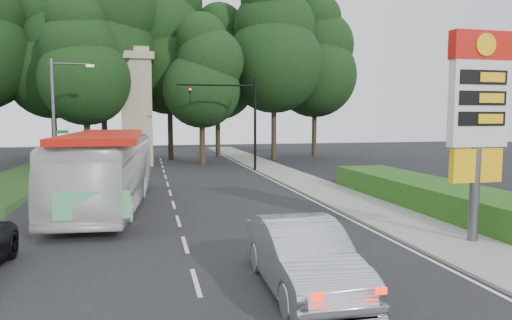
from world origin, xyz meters
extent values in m
plane|color=black|center=(0.00, 0.00, 0.00)|extent=(120.00, 120.00, 0.00)
cube|color=black|center=(0.00, 12.00, 0.01)|extent=(14.00, 80.00, 0.02)
cube|color=gray|center=(8.50, 12.00, 0.06)|extent=(3.00, 80.00, 0.12)
cube|color=#193814|center=(-9.50, 18.00, 0.01)|extent=(5.00, 50.00, 0.02)
cube|color=#254D14|center=(11.50, 8.00, 0.60)|extent=(3.00, 14.00, 1.20)
cylinder|color=#59595E|center=(9.20, 2.00, 1.60)|extent=(0.32, 0.32, 3.20)
cube|color=#FDB80D|center=(9.20, 2.00, 2.60)|extent=(1.80, 0.25, 1.10)
cube|color=silver|center=(9.20, 2.00, 4.60)|extent=(2.00, 0.35, 2.80)
cube|color=red|center=(9.20, 2.00, 6.40)|extent=(2.10, 0.40, 0.90)
cylinder|color=#FDB80D|center=(9.20, 1.78, 6.40)|extent=(0.70, 0.05, 0.70)
cube|color=black|center=(9.20, 1.81, 5.40)|extent=(1.70, 0.04, 0.45)
cube|color=black|center=(9.20, 1.81, 4.75)|extent=(1.70, 0.04, 0.45)
cube|color=black|center=(9.20, 1.81, 4.10)|extent=(1.70, 0.04, 0.45)
cylinder|color=black|center=(7.00, 24.00, 3.60)|extent=(0.20, 0.20, 7.20)
cylinder|color=black|center=(4.00, 24.00, 6.60)|extent=(6.00, 0.14, 0.14)
imported|color=black|center=(2.00, 24.00, 6.35)|extent=(0.18, 0.22, 1.10)
sphere|color=#FF0C05|center=(2.00, 23.85, 6.25)|extent=(0.18, 0.18, 0.18)
cylinder|color=#59595E|center=(-7.20, 22.00, 4.00)|extent=(0.20, 0.20, 8.00)
cylinder|color=#59595E|center=(-6.00, 22.00, 7.70)|extent=(2.40, 0.12, 0.12)
cube|color=#FFE599|center=(-4.80, 22.00, 7.60)|extent=(0.50, 0.22, 0.14)
cube|color=#0C591E|center=(-6.75, 22.00, 3.20)|extent=(0.85, 0.04, 0.22)
cube|color=#0C591E|center=(-7.20, 22.45, 2.90)|extent=(0.04, 0.85, 0.22)
cube|color=gray|center=(-2.00, 30.00, 4.50)|extent=(2.50, 2.50, 9.00)
cube|color=gray|center=(-2.00, 30.00, 9.30)|extent=(3.00, 3.00, 0.60)
cube|color=gray|center=(-2.00, 30.00, 9.80)|extent=(2.20, 2.20, 0.50)
cylinder|color=#2D2116|center=(-10.00, 37.00, 2.70)|extent=(0.50, 0.50, 5.40)
sphere|color=black|center=(-10.00, 37.00, 8.25)|extent=(8.40, 8.40, 8.40)
sphere|color=black|center=(-10.00, 37.00, 11.25)|extent=(7.20, 7.20, 7.20)
sphere|color=black|center=(-10.00, 37.00, 13.80)|extent=(5.40, 5.40, 5.40)
cylinder|color=#2D2116|center=(-5.00, 33.00, 3.24)|extent=(0.50, 0.50, 6.48)
sphere|color=black|center=(-5.00, 33.00, 9.90)|extent=(10.08, 10.08, 10.08)
sphere|color=black|center=(-5.00, 33.00, 13.50)|extent=(8.64, 8.64, 8.64)
cylinder|color=#2D2116|center=(1.00, 35.00, 2.97)|extent=(0.50, 0.50, 5.94)
sphere|color=black|center=(1.00, 35.00, 9.08)|extent=(9.24, 9.24, 9.24)
sphere|color=black|center=(1.00, 35.00, 12.38)|extent=(7.92, 7.92, 7.92)
sphere|color=black|center=(1.00, 35.00, 15.18)|extent=(5.94, 5.94, 5.94)
cylinder|color=#2D2116|center=(6.00, 37.00, 2.61)|extent=(0.50, 0.50, 5.22)
sphere|color=black|center=(6.00, 37.00, 7.97)|extent=(8.12, 8.12, 8.12)
sphere|color=black|center=(6.00, 37.00, 10.88)|extent=(6.96, 6.96, 6.96)
sphere|color=black|center=(6.00, 37.00, 13.34)|extent=(5.22, 5.22, 5.22)
cylinder|color=#2D2116|center=(11.00, 33.00, 3.06)|extent=(0.50, 0.50, 6.12)
sphere|color=black|center=(11.00, 33.00, 9.35)|extent=(9.52, 9.52, 9.52)
sphere|color=black|center=(11.00, 33.00, 12.75)|extent=(8.16, 8.16, 8.16)
cylinder|color=#2D2116|center=(16.00, 35.00, 2.79)|extent=(0.50, 0.50, 5.58)
sphere|color=black|center=(16.00, 35.00, 8.53)|extent=(8.68, 8.68, 8.68)
sphere|color=black|center=(16.00, 35.00, 11.62)|extent=(7.44, 7.44, 7.44)
sphere|color=black|center=(16.00, 35.00, 14.26)|extent=(5.58, 5.58, 5.58)
cylinder|color=#2D2116|center=(-6.00, 29.00, 2.34)|extent=(0.50, 0.50, 4.68)
sphere|color=black|center=(-6.00, 29.00, 7.15)|extent=(7.28, 7.28, 7.28)
sphere|color=black|center=(-6.00, 29.00, 9.75)|extent=(6.24, 6.24, 6.24)
sphere|color=black|center=(-6.00, 29.00, 11.96)|extent=(4.68, 4.68, 4.68)
cylinder|color=#2D2116|center=(3.50, 29.50, 2.16)|extent=(0.50, 0.50, 4.32)
sphere|color=black|center=(3.50, 29.50, 6.60)|extent=(6.72, 6.72, 6.72)
sphere|color=black|center=(3.50, 29.50, 9.00)|extent=(5.76, 5.76, 5.76)
sphere|color=black|center=(3.50, 29.50, 11.04)|extent=(4.32, 4.32, 4.32)
imported|color=white|center=(-2.95, 11.12, 1.72)|extent=(3.89, 12.58, 3.45)
imported|color=#B9BBC1|center=(2.44, -0.58, 0.84)|extent=(1.88, 5.16, 1.69)
camera|label=1|loc=(-1.07, -10.63, 4.13)|focal=32.00mm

